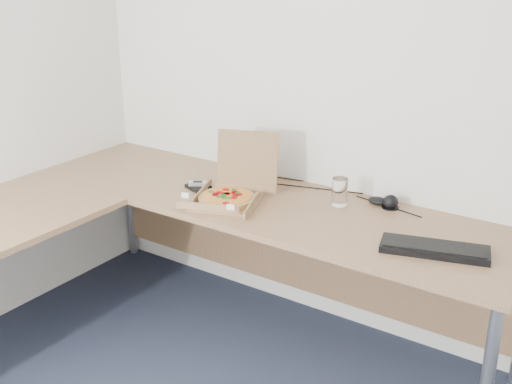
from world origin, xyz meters
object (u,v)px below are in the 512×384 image
Objects in this scene: pizza_box at (229,194)px; wallet at (198,187)px; keyboard at (435,249)px; drinking_glass at (340,192)px; desk at (151,220)px.

wallet is (-0.23, 0.05, -0.03)m from pizza_box.
drinking_glass is at bearing 140.13° from keyboard.
wallet is (-0.03, 0.38, 0.04)m from desk.
drinking_glass is (0.66, 0.58, 0.10)m from desk.
keyboard reaches higher than wallet.
desk is 1.26m from keyboard.
drinking_glass is at bearing 34.59° from wallet.
wallet is at bearing 146.02° from pizza_box.
wallet is at bearing 162.04° from keyboard.
drinking_glass is 1.17× the size of wallet.
desk is 5.89× the size of keyboard.
desk is at bearing -138.71° from drinking_glass.
pizza_box reaches higher than drinking_glass.
drinking_glass is 0.60m from keyboard.
keyboard is at bearing 16.48° from wallet.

